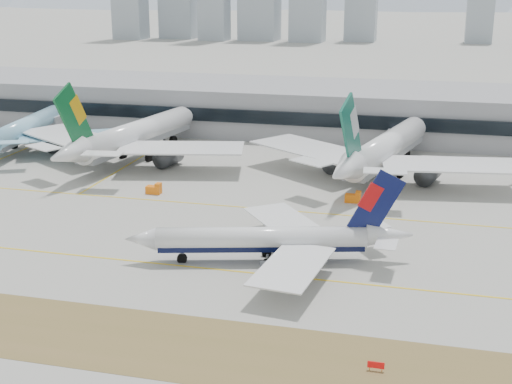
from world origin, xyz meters
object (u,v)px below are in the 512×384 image
(taxiing_airliner, at_px, (272,240))
(terminal, at_px, (321,109))
(widebody_eva, at_px, (133,137))
(widebody_cathay, at_px, (384,150))
(widebody_korean, at_px, (24,130))

(taxiing_airliner, relative_size, terminal, 0.18)
(widebody_eva, bearing_deg, widebody_cathay, -80.12)
(widebody_eva, height_order, terminal, widebody_eva)
(widebody_cathay, bearing_deg, widebody_eva, 103.94)
(taxiing_airliner, height_order, widebody_eva, widebody_eva)
(taxiing_airliner, bearing_deg, widebody_korean, -51.71)
(widebody_korean, relative_size, widebody_eva, 0.86)
(widebody_cathay, bearing_deg, terminal, 38.82)
(widebody_eva, bearing_deg, taxiing_airliner, -129.78)
(widebody_eva, relative_size, terminal, 0.25)
(taxiing_airliner, xyz_separation_m, widebody_cathay, (14.68, 62.76, 2.60))
(widebody_cathay, relative_size, terminal, 0.25)
(taxiing_airliner, height_order, widebody_cathay, widebody_cathay)
(widebody_korean, distance_m, terminal, 93.53)
(widebody_eva, distance_m, widebody_cathay, 68.37)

